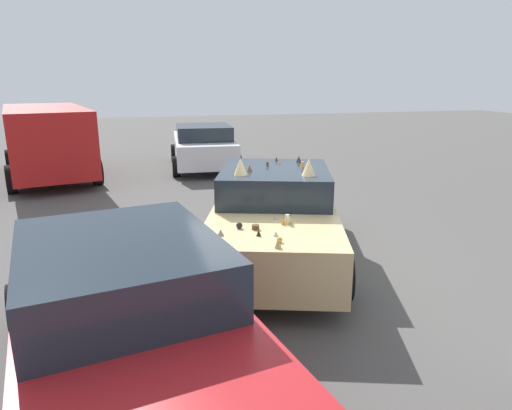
{
  "coord_description": "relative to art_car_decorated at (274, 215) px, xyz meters",
  "views": [
    {
      "loc": [
        -6.57,
        2.14,
        2.78
      ],
      "look_at": [
        0.0,
        0.3,
        0.9
      ],
      "focal_mm": 32.03,
      "sensor_mm": 36.0,
      "label": 1
    }
  ],
  "objects": [
    {
      "name": "ground_plane",
      "position": [
        -0.03,
        0.01,
        -0.71
      ],
      "size": [
        60.0,
        60.0,
        0.0
      ],
      "primitive_type": "plane",
      "color": "#514F4C"
    },
    {
      "name": "art_car_decorated",
      "position": [
        0.0,
        0.0,
        0.0
      ],
      "size": [
        4.83,
        3.16,
        1.68
      ],
      "rotation": [
        0.0,
        0.0,
        2.81
      ],
      "color": "#D8BC7F",
      "rests_on": "ground"
    },
    {
      "name": "parked_van_far_left",
      "position": [
        7.56,
        4.36,
        0.44
      ],
      "size": [
        5.3,
        3.04,
        2.03
      ],
      "rotation": [
        0.0,
        0.0,
        0.21
      ],
      "color": "#B21919",
      "rests_on": "ground"
    },
    {
      "name": "parked_sedan_far_right",
      "position": [
        7.98,
        -0.17,
        0.0
      ],
      "size": [
        4.37,
        2.3,
        1.41
      ],
      "rotation": [
        0.0,
        0.0,
        -0.08
      ],
      "color": "silver",
      "rests_on": "ground"
    },
    {
      "name": "parked_sedan_near_right",
      "position": [
        -2.72,
        2.28,
        0.01
      ],
      "size": [
        4.74,
        2.63,
        1.43
      ],
      "rotation": [
        0.0,
        0.0,
        3.32
      ],
      "color": "red",
      "rests_on": "ground"
    }
  ]
}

